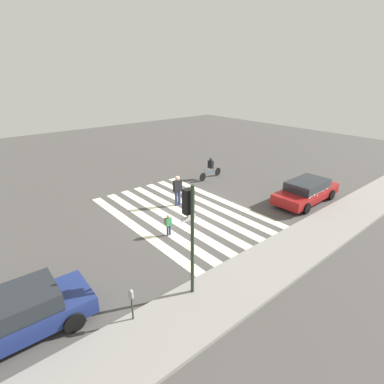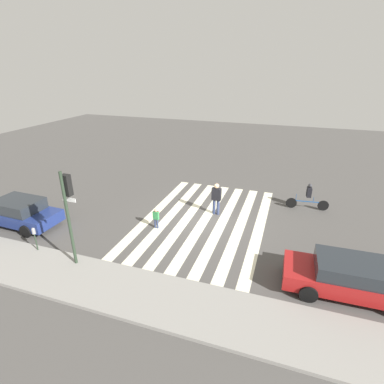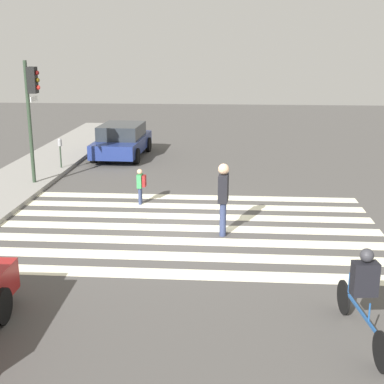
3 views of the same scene
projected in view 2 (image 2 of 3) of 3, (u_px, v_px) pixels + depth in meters
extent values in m
plane|color=#4C4947|center=(204.00, 220.00, 16.15)|extent=(60.00, 60.00, 0.00)
cube|color=gray|center=(154.00, 298.00, 10.68)|extent=(36.00, 2.50, 0.14)
cube|color=#F2EDCC|center=(259.00, 229.00, 15.28)|extent=(0.52, 10.00, 0.01)
cube|color=#F2EDCC|center=(240.00, 226.00, 15.57)|extent=(0.52, 10.00, 0.01)
cube|color=#F2EDCC|center=(222.00, 223.00, 15.86)|extent=(0.52, 10.00, 0.01)
cube|color=#F2EDCC|center=(204.00, 220.00, 16.15)|extent=(0.52, 10.00, 0.01)
cube|color=#F2EDCC|center=(187.00, 217.00, 16.44)|extent=(0.52, 10.00, 0.01)
cube|color=#F2EDCC|center=(171.00, 215.00, 16.73)|extent=(0.52, 10.00, 0.01)
cube|color=#F2EDCC|center=(155.00, 212.00, 17.02)|extent=(0.52, 10.00, 0.01)
cylinder|color=#283828|center=(69.00, 222.00, 11.70)|extent=(0.12, 0.12, 4.15)
cube|color=black|center=(67.00, 185.00, 11.31)|extent=(0.32, 0.26, 0.84)
cube|color=silver|center=(69.00, 200.00, 11.55)|extent=(0.60, 0.02, 0.16)
sphere|color=#590F0F|center=(68.00, 178.00, 11.36)|extent=(0.15, 0.15, 0.15)
sphere|color=#59470F|center=(69.00, 184.00, 11.45)|extent=(0.15, 0.15, 0.15)
sphere|color=red|center=(70.00, 189.00, 11.54)|extent=(0.15, 0.15, 0.15)
cylinder|color=#283828|center=(36.00, 243.00, 13.19)|extent=(0.06, 0.06, 0.97)
cylinder|color=gray|center=(34.00, 232.00, 12.96)|extent=(0.15, 0.15, 0.22)
sphere|color=gray|center=(33.00, 229.00, 12.91)|extent=(0.14, 0.14, 0.14)
cylinder|color=navy|center=(218.00, 207.00, 16.64)|extent=(0.16, 0.16, 0.87)
cylinder|color=navy|center=(214.00, 207.00, 16.71)|extent=(0.16, 0.16, 0.87)
cube|color=black|center=(216.00, 194.00, 16.37)|extent=(0.52, 0.26, 0.69)
sphere|color=tan|center=(217.00, 186.00, 16.18)|extent=(0.27, 0.27, 0.27)
cylinder|color=navy|center=(158.00, 224.00, 15.27)|extent=(0.10, 0.10, 0.51)
cylinder|color=navy|center=(155.00, 223.00, 15.31)|extent=(0.10, 0.10, 0.51)
cube|color=#338C4C|center=(156.00, 216.00, 15.11)|extent=(0.31, 0.15, 0.41)
sphere|color=tan|center=(156.00, 210.00, 15.00)|extent=(0.16, 0.16, 0.16)
cube|color=maroon|center=(157.00, 214.00, 15.22)|extent=(0.23, 0.12, 0.34)
cylinder|color=black|center=(291.00, 203.00, 17.47)|extent=(0.62, 0.11, 0.62)
cylinder|color=black|center=(323.00, 206.00, 17.13)|extent=(0.62, 0.11, 0.62)
cube|color=#1E4C8C|center=(307.00, 202.00, 17.23)|extent=(1.48, 0.21, 0.04)
cylinder|color=#1E4C8C|center=(314.00, 199.00, 17.11)|extent=(0.03, 0.03, 0.32)
cylinder|color=#1E4C8C|center=(296.00, 197.00, 17.28)|extent=(0.03, 0.03, 0.40)
cube|color=black|center=(309.00, 192.00, 17.00)|extent=(0.28, 0.43, 0.55)
sphere|color=#333338|center=(310.00, 186.00, 16.84)|extent=(0.22, 0.22, 0.22)
cube|color=maroon|center=(352.00, 281.00, 10.78)|extent=(4.82, 1.91, 0.58)
cube|color=#23282D|center=(355.00, 268.00, 10.56)|extent=(2.67, 1.72, 0.52)
cylinder|color=black|center=(308.00, 294.00, 10.50)|extent=(0.64, 0.21, 0.64)
cylinder|color=black|center=(307.00, 264.00, 12.06)|extent=(0.64, 0.21, 0.64)
cube|color=navy|center=(20.00, 215.00, 15.55)|extent=(4.23, 1.92, 0.57)
cube|color=#23282D|center=(18.00, 205.00, 15.32)|extent=(2.34, 1.72, 0.57)
cylinder|color=black|center=(17.00, 208.00, 16.81)|extent=(0.65, 0.22, 0.64)
cylinder|color=black|center=(26.00, 231.00, 14.46)|extent=(0.65, 0.22, 0.64)
cylinder|color=black|center=(54.00, 215.00, 15.97)|extent=(0.65, 0.22, 0.64)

